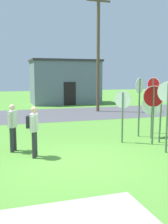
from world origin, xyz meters
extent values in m
plane|color=#518E33|center=(0.00, 0.00, 0.00)|extent=(80.00, 80.00, 0.00)
cube|color=#4C4C51|center=(0.00, 10.56, 0.00)|extent=(60.00, 6.40, 0.01)
cube|color=slate|center=(3.93, 17.63, 1.99)|extent=(6.30, 3.55, 3.97)
cube|color=#383333|center=(3.93, 17.63, 4.07)|extent=(6.50, 3.75, 0.20)
cube|color=black|center=(3.93, 15.83, 1.05)|extent=(1.10, 0.08, 2.10)
cylinder|color=brown|center=(4.89, 11.21, 4.31)|extent=(0.24, 0.24, 8.62)
cube|color=brown|center=(4.89, 11.21, 8.02)|extent=(1.80, 0.12, 0.12)
cylinder|color=#51664C|center=(2.43, 1.84, 1.01)|extent=(0.10, 0.10, 2.03)
cylinder|color=white|center=(2.43, 1.84, 1.75)|extent=(0.51, 0.47, 0.68)
cylinder|color=#B70F14|center=(2.44, 1.85, 1.75)|extent=(0.47, 0.44, 0.63)
cylinder|color=#51664C|center=(3.90, 1.41, 1.15)|extent=(0.13, 0.08, 2.30)
cylinder|color=white|center=(3.90, 1.41, 2.03)|extent=(0.07, 0.66, 0.66)
cylinder|color=#B70F14|center=(3.89, 1.41, 2.03)|extent=(0.07, 0.61, 0.61)
cylinder|color=#51664C|center=(3.28, 0.07, 1.22)|extent=(0.10, 0.10, 2.44)
cylinder|color=white|center=(3.28, 0.07, 2.13)|extent=(0.52, 0.54, 0.74)
cylinder|color=#B70F14|center=(3.29, 0.08, 2.13)|extent=(0.49, 0.50, 0.68)
cylinder|color=#51664C|center=(4.56, 3.06, 1.27)|extent=(0.10, 0.10, 2.55)
cylinder|color=white|center=(4.56, 3.06, 2.29)|extent=(0.34, 0.52, 0.62)
cylinder|color=#B70F14|center=(4.55, 3.06, 2.29)|extent=(0.32, 0.49, 0.57)
cylinder|color=#51664C|center=(3.44, 1.22, 1.12)|extent=(0.09, 0.09, 2.24)
cylinder|color=white|center=(3.44, 1.22, 1.89)|extent=(0.82, 0.24, 0.84)
cylinder|color=#B70F14|center=(3.44, 1.21, 1.89)|extent=(0.76, 0.23, 0.78)
cylinder|color=#51664C|center=(3.60, 2.62, 1.27)|extent=(0.10, 0.10, 2.54)
cylinder|color=white|center=(3.60, 2.62, 2.26)|extent=(0.59, 0.38, 0.69)
cylinder|color=#B70F14|center=(3.60, 2.63, 2.26)|extent=(0.55, 0.35, 0.64)
cylinder|color=#51664C|center=(3.94, 2.13, 0.90)|extent=(0.10, 0.10, 1.80)
cylinder|color=white|center=(3.94, 2.13, 1.44)|extent=(0.71, 0.52, 0.87)
cylinder|color=#B70F14|center=(3.95, 2.14, 1.44)|extent=(0.66, 0.49, 0.80)
cylinder|color=#2D2D33|center=(-1.77, 1.95, 0.44)|extent=(0.14, 0.14, 0.88)
cylinder|color=#2D2D33|center=(-1.87, 1.76, 0.44)|extent=(0.14, 0.14, 0.88)
cube|color=beige|center=(-1.82, 1.86, 1.17)|extent=(0.36, 0.42, 0.58)
cylinder|color=beige|center=(-1.71, 2.07, 1.15)|extent=(0.09, 0.09, 0.52)
cylinder|color=beige|center=(-1.93, 1.64, 1.15)|extent=(0.09, 0.09, 0.52)
sphere|color=beige|center=(-1.82, 1.86, 1.58)|extent=(0.21, 0.21, 0.21)
cylinder|color=#2D2D33|center=(-1.15, 1.03, 0.44)|extent=(0.14, 0.14, 0.88)
cylinder|color=#2D2D33|center=(-1.22, 0.82, 0.44)|extent=(0.14, 0.14, 0.88)
cube|color=beige|center=(-1.18, 0.92, 1.17)|extent=(0.32, 0.41, 0.58)
cylinder|color=beige|center=(-1.11, 1.15, 1.15)|extent=(0.09, 0.09, 0.52)
cylinder|color=beige|center=(-1.26, 0.69, 1.15)|extent=(0.09, 0.09, 0.52)
sphere|color=tan|center=(-1.18, 0.92, 1.58)|extent=(0.21, 0.21, 0.21)
cube|color=#232328|center=(-1.35, 0.97, 1.19)|extent=(0.21, 0.29, 0.40)
camera|label=1|loc=(-2.27, -7.89, 2.69)|focal=43.52mm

